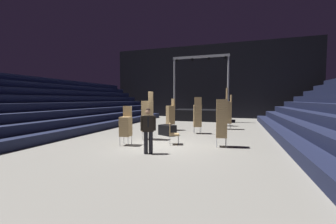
% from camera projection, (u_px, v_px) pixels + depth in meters
% --- Properties ---
extents(ground_plane, '(22.00, 30.00, 0.10)m').
position_uv_depth(ground_plane, '(160.00, 146.00, 9.20)').
color(ground_plane, gray).
extents(arena_end_wall, '(22.00, 0.30, 8.00)m').
position_uv_depth(arena_end_wall, '(208.00, 81.00, 23.15)').
color(arena_end_wall, black).
rests_on(arena_end_wall, ground_plane).
extents(bleacher_bank_left, '(6.00, 24.00, 3.60)m').
position_uv_depth(bleacher_bank_left, '(42.00, 103.00, 12.56)').
color(bleacher_bank_left, '#191E38').
rests_on(bleacher_bank_left, ground_plane).
extents(stage_riser, '(5.32, 3.01, 5.87)m').
position_uv_depth(stage_riser, '(202.00, 114.00, 19.96)').
color(stage_riser, black).
rests_on(stage_riser, ground_plane).
extents(man_with_tie, '(0.56, 0.37, 1.68)m').
position_uv_depth(man_with_tie, '(148.00, 128.00, 7.64)').
color(man_with_tie, black).
rests_on(man_with_tie, ground_plane).
extents(chair_stack_front_left, '(0.55, 0.55, 2.14)m').
position_uv_depth(chair_stack_front_left, '(197.00, 115.00, 12.18)').
color(chair_stack_front_left, '#B2B5BA').
rests_on(chair_stack_front_left, ground_plane).
extents(chair_stack_front_right, '(0.47, 0.47, 1.71)m').
position_uv_depth(chair_stack_front_right, '(126.00, 126.00, 9.09)').
color(chair_stack_front_right, '#B2B5BA').
rests_on(chair_stack_front_right, ground_plane).
extents(chair_stack_mid_left, '(0.60, 0.60, 1.88)m').
position_uv_depth(chair_stack_mid_left, '(226.00, 113.00, 15.71)').
color(chair_stack_mid_left, '#B2B5BA').
rests_on(chair_stack_mid_left, ground_plane).
extents(chair_stack_mid_right, '(0.49, 0.49, 2.39)m').
position_uv_depth(chair_stack_mid_right, '(148.00, 116.00, 10.40)').
color(chair_stack_mid_right, '#B2B5BA').
rests_on(chair_stack_mid_right, ground_plane).
extents(chair_stack_mid_centre, '(0.51, 0.51, 2.31)m').
position_uv_depth(chair_stack_mid_centre, '(228.00, 112.00, 13.92)').
color(chair_stack_mid_centre, '#B2B5BA').
rests_on(chair_stack_mid_centre, ground_plane).
extents(chair_stack_rear_left, '(0.49, 0.49, 2.48)m').
position_uv_depth(chair_stack_rear_left, '(222.00, 118.00, 8.75)').
color(chair_stack_rear_left, '#B2B5BA').
rests_on(chair_stack_rear_left, ground_plane).
extents(chair_stack_rear_right, '(0.62, 0.62, 2.05)m').
position_uv_depth(chair_stack_rear_right, '(171.00, 114.00, 13.52)').
color(chair_stack_rear_right, '#B2B5BA').
rests_on(chair_stack_rear_right, ground_plane).
extents(equipment_road_case, '(1.08, 0.96, 0.57)m').
position_uv_depth(equipment_road_case, '(167.00, 130.00, 11.69)').
color(equipment_road_case, black).
rests_on(equipment_road_case, ground_plane).
extents(loose_chair_near_man, '(0.56, 0.56, 0.95)m').
position_uv_depth(loose_chair_near_man, '(173.00, 132.00, 9.28)').
color(loose_chair_near_man, '#B2B5BA').
rests_on(loose_chair_near_man, ground_plane).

